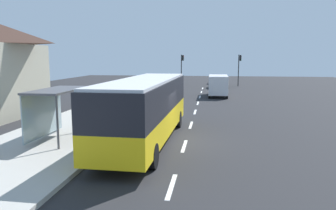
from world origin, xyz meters
The scene contains 19 objects.
ground_plane centered at (0.00, 14.00, -0.02)m, with size 56.00×92.00×0.04m, color #262628.
sidewalk_platform centered at (-6.40, 2.00, 0.09)m, with size 6.20×30.00×0.18m, color #ADAAA3.
lane_stripe_seg_0 centered at (0.25, -6.00, 0.01)m, with size 0.16×2.20×0.01m, color silver.
lane_stripe_seg_1 centered at (0.25, -1.00, 0.01)m, with size 0.16×2.20×0.01m, color silver.
lane_stripe_seg_2 centered at (0.25, 4.00, 0.01)m, with size 0.16×2.20×0.01m, color silver.
lane_stripe_seg_3 centered at (0.25, 9.00, 0.01)m, with size 0.16×2.20×0.01m, color silver.
lane_stripe_seg_4 centered at (0.25, 14.00, 0.01)m, with size 0.16×2.20×0.01m, color silver.
lane_stripe_seg_5 centered at (0.25, 19.00, 0.01)m, with size 0.16×2.20×0.01m, color silver.
lane_stripe_seg_6 centered at (0.25, 24.00, 0.01)m, with size 0.16×2.20×0.01m, color silver.
lane_stripe_seg_7 centered at (0.25, 29.00, 0.01)m, with size 0.16×2.20×0.01m, color silver.
bus centered at (-1.71, -0.61, 1.84)m, with size 2.78×11.07×3.21m.
white_van centered at (2.20, 19.83, 1.34)m, with size 2.05×5.21×2.30m.
sedan_near centered at (2.30, 37.64, 0.79)m, with size 1.88×4.42×1.52m.
sedan_far centered at (2.30, 30.17, 0.79)m, with size 1.91×4.44×1.52m.
recycling_bin_green centered at (-4.20, 1.21, 0.66)m, with size 0.52×0.52×0.95m, color green.
recycling_bin_blue centered at (-4.20, 1.91, 0.66)m, with size 0.52×0.52×0.95m, color blue.
traffic_light_near_side centered at (5.50, 33.21, 3.13)m, with size 0.49×0.28×4.68m.
traffic_light_far_side centered at (-3.10, 34.01, 3.13)m, with size 0.49×0.28×4.69m.
bus_shelter centered at (-6.41, -0.95, 2.10)m, with size 1.80×4.00×2.50m.
Camera 1 is at (1.51, -16.19, 4.24)m, focal length 34.72 mm.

